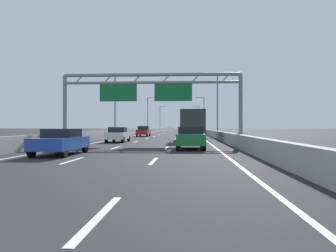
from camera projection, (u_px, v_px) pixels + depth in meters
ground_plane at (177, 131)px, 102.11m from camera, size 260.00×260.00×0.00m
lane_dash_left_1 at (72, 161)px, 14.86m from camera, size 0.16×3.00×0.01m
lane_dash_left_2 at (116, 148)px, 23.85m from camera, size 0.16×3.00×0.01m
lane_dash_left_3 at (135, 142)px, 32.83m from camera, size 0.16×3.00×0.01m
lane_dash_left_4 at (147, 139)px, 41.82m from camera, size 0.16×3.00×0.01m
lane_dash_left_5 at (154, 136)px, 50.80m from camera, size 0.16×3.00×0.01m
lane_dash_left_6 at (159, 135)px, 59.79m from camera, size 0.16×3.00×0.01m
lane_dash_left_7 at (163, 134)px, 68.77m from camera, size 0.16×3.00×0.01m
lane_dash_left_8 at (166, 133)px, 77.76m from camera, size 0.16×3.00×0.01m
lane_dash_left_9 at (168, 132)px, 86.74m from camera, size 0.16×3.00×0.01m
lane_dash_left_10 at (170, 132)px, 95.73m from camera, size 0.16×3.00×0.01m
lane_dash_left_11 at (171, 131)px, 104.71m from camera, size 0.16×3.00×0.01m
lane_dash_left_12 at (173, 131)px, 113.69m from camera, size 0.16×3.00×0.01m
lane_dash_left_13 at (174, 130)px, 122.68m from camera, size 0.16×3.00×0.01m
lane_dash_left_14 at (175, 130)px, 131.66m from camera, size 0.16×3.00×0.01m
lane_dash_left_15 at (176, 130)px, 140.65m from camera, size 0.16×3.00×0.01m
lane_dash_left_16 at (176, 130)px, 149.63m from camera, size 0.16×3.00×0.01m
lane_dash_left_17 at (177, 130)px, 158.62m from camera, size 0.16×3.00×0.01m
lane_dash_right_0 at (99, 216)px, 5.67m from camera, size 0.16×3.00×0.01m
lane_dash_right_1 at (153, 161)px, 14.65m from camera, size 0.16×3.00×0.01m
lane_dash_right_2 at (166, 148)px, 23.64m from camera, size 0.16×3.00×0.01m
lane_dash_right_3 at (172, 142)px, 32.62m from camera, size 0.16×3.00×0.01m
lane_dash_right_4 at (176, 139)px, 41.61m from camera, size 0.16×3.00×0.01m
lane_dash_right_5 at (178, 136)px, 50.59m from camera, size 0.16×3.00×0.01m
lane_dash_right_6 at (179, 135)px, 59.58m from camera, size 0.16×3.00×0.01m
lane_dash_right_7 at (180, 134)px, 68.56m from camera, size 0.16×3.00×0.01m
lane_dash_right_8 at (181, 133)px, 77.55m from camera, size 0.16×3.00×0.01m
lane_dash_right_9 at (182, 132)px, 86.53m from camera, size 0.16×3.00×0.01m
lane_dash_right_10 at (182, 132)px, 95.52m from camera, size 0.16×3.00×0.01m
lane_dash_right_11 at (183, 131)px, 104.50m from camera, size 0.16×3.00×0.01m
lane_dash_right_12 at (183, 131)px, 113.48m from camera, size 0.16×3.00×0.01m
lane_dash_right_13 at (184, 130)px, 122.47m from camera, size 0.16×3.00×0.01m
lane_dash_right_14 at (184, 130)px, 131.45m from camera, size 0.16×3.00×0.01m
lane_dash_right_15 at (184, 130)px, 140.44m from camera, size 0.16×3.00×0.01m
lane_dash_right_16 at (184, 130)px, 149.42m from camera, size 0.16×3.00×0.01m
lane_dash_right_17 at (185, 130)px, 158.41m from camera, size 0.16×3.00×0.01m
edge_line_left at (156, 132)px, 90.44m from camera, size 0.16×176.00×0.01m
edge_line_right at (195, 132)px, 89.82m from camera, size 0.16×176.00×0.01m
barrier_left at (157, 129)px, 112.50m from camera, size 0.45×220.00×0.95m
barrier_right at (199, 129)px, 111.69m from camera, size 0.45×220.00×0.95m
sign_gantry at (150, 90)px, 30.54m from camera, size 16.37×0.36×6.36m
streetlamp_left_mid at (117, 101)px, 50.96m from camera, size 2.58×0.28×9.50m
streetlamp_right_mid at (216, 100)px, 50.09m from camera, size 2.58×0.28×9.50m
streetlamp_left_far at (148, 112)px, 92.37m from camera, size 2.58×0.28×9.50m
streetlamp_right_far at (203, 112)px, 91.49m from camera, size 2.58×0.28×9.50m
streetlamp_left_distant at (161, 117)px, 133.77m from camera, size 2.58×0.28×9.50m
streetlamp_right_distant at (198, 116)px, 132.90m from camera, size 2.58×0.28×9.50m
red_car at (144, 131)px, 51.06m from camera, size 1.74×4.45×1.57m
white_car at (118, 135)px, 32.37m from camera, size 1.73×4.23×1.45m
green_car at (191, 138)px, 22.54m from camera, size 1.84×4.63×1.49m
blue_car at (61, 141)px, 18.04m from camera, size 1.84×4.45×1.39m
silver_car at (189, 129)px, 84.17m from camera, size 1.73×4.52×1.49m
box_truck at (192, 124)px, 35.61m from camera, size 2.43×8.19×3.17m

